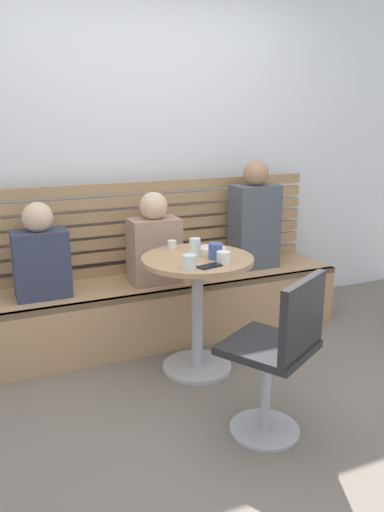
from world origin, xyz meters
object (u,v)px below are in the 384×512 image
(booth_bench, at_px, (158,309))
(cup_glass_short, at_px, (189,262))
(cup_ceramic_white, at_px, (223,257))
(phone_on_table, at_px, (209,266))
(cup_water_clear, at_px, (195,247))
(cafe_table, at_px, (197,292))
(cup_mug_blue, at_px, (215,251))
(plate_small, at_px, (213,248))
(person_child_left, at_px, (41,256))
(person_child_middle, at_px, (154,243))
(cup_espresso_small, at_px, (172,245))
(person_adult, at_px, (255,220))
(white_chair, at_px, (280,351))

(booth_bench, bearing_deg, cup_glass_short, -95.37)
(cup_ceramic_white, distance_m, phone_on_table, 0.11)
(cup_water_clear, bearing_deg, cafe_table, -83.21)
(cafe_table, xyz_separation_m, cup_mug_blue, (0.08, -0.08, 0.27))
(plate_small, bearing_deg, cup_mug_blue, -112.09)
(cup_mug_blue, height_order, plate_small, cup_mug_blue)
(person_child_left, height_order, phone_on_table, person_child_left)
(person_child_middle, distance_m, plate_small, 0.46)
(cup_glass_short, bearing_deg, cup_espresso_small, 80.73)
(person_adult, bearing_deg, cup_mug_blue, -134.96)
(cup_water_clear, bearing_deg, plate_small, 31.20)
(person_child_left, height_order, cup_water_clear, person_child_left)
(person_child_left, distance_m, phone_on_table, 1.11)
(cafe_table, distance_m, person_child_middle, 0.56)
(person_child_middle, distance_m, cup_glass_short, 0.72)
(cafe_table, bearing_deg, person_child_left, 148.30)
(cup_ceramic_white, bearing_deg, person_child_middle, 104.21)
(person_adult, height_order, cup_espresso_small, person_adult)
(person_child_left, bearing_deg, phone_on_table, -41.64)
(cup_espresso_small, distance_m, cup_mug_blue, 0.35)
(cup_water_clear, bearing_deg, white_chair, -84.58)
(booth_bench, relative_size, person_child_middle, 4.28)
(cup_glass_short, bearing_deg, person_adult, 41.62)
(phone_on_table, bearing_deg, cup_mug_blue, -50.35)
(cup_espresso_small, xyz_separation_m, cup_mug_blue, (0.15, -0.32, 0.02))
(person_adult, height_order, person_child_middle, person_adult)
(person_adult, xyz_separation_m, person_child_middle, (-0.82, -0.05, -0.09))
(cup_glass_short, relative_size, plate_small, 0.47)
(cup_mug_blue, bearing_deg, cup_glass_short, -150.76)
(booth_bench, bearing_deg, phone_on_table, -86.34)
(person_child_middle, xyz_separation_m, phone_on_table, (0.07, -0.73, 0.03))
(cup_espresso_small, relative_size, cup_water_clear, 0.51)
(cup_espresso_small, xyz_separation_m, plate_small, (0.23, -0.11, -0.02))
(cup_water_clear, relative_size, plate_small, 0.65)
(cup_espresso_small, height_order, cup_glass_short, cup_glass_short)
(cup_water_clear, bearing_deg, person_child_middle, 100.51)
(booth_bench, height_order, person_child_middle, person_child_middle)
(plate_small, bearing_deg, person_child_middle, 124.27)
(person_child_middle, bearing_deg, plate_small, -55.73)
(booth_bench, height_order, cup_espresso_small, cup_espresso_small)
(cup_glass_short, bearing_deg, cup_ceramic_white, 4.81)
(cafe_table, relative_size, white_chair, 0.87)
(booth_bench, xyz_separation_m, plate_small, (0.24, -0.41, 0.52))
(white_chair, bearing_deg, person_adult, 64.63)
(white_chair, relative_size, person_child_left, 1.39)
(cafe_table, height_order, cup_espresso_small, cup_espresso_small)
(cafe_table, relative_size, cup_espresso_small, 13.21)
(white_chair, distance_m, person_child_left, 1.64)
(booth_bench, relative_size, cafe_table, 3.65)
(person_adult, distance_m, plate_small, 0.71)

